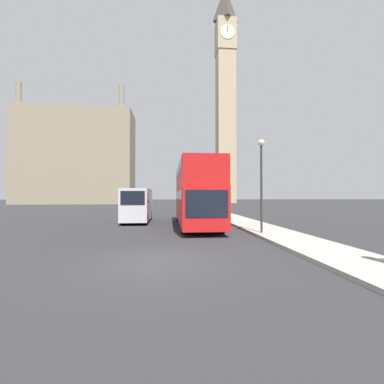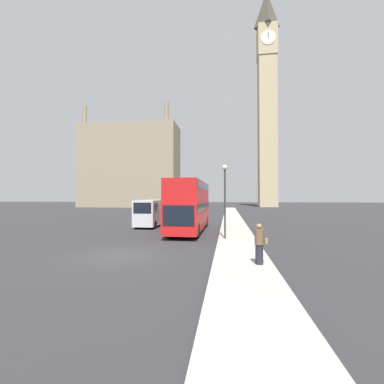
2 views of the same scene
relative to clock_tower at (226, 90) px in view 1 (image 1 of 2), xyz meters
name	(u,v)px [view 1 (image 1 of 2)]	position (x,y,z in m)	size (l,w,h in m)	color
ground_plane	(157,262)	(-18.25, -71.11, -35.80)	(300.00, 300.00, 0.00)	#28282B
sidewalk_strip	(338,255)	(-11.94, -71.11, -35.73)	(2.62, 120.00, 0.15)	#9E998E
clock_tower	(226,90)	(0.00, 0.00, 0.00)	(5.98, 6.15, 69.77)	tan
building_block_distant	(77,157)	(-43.11, -6.67, -23.04)	(30.17, 11.01, 31.06)	gray
red_double_decker_bus	(196,192)	(-15.94, -61.14, -33.35)	(2.54, 11.08, 4.39)	red
white_van	(138,204)	(-20.46, -58.11, -34.34)	(2.06, 5.94, 2.73)	silver
street_lamp	(261,170)	(-12.77, -65.89, -32.22)	(0.36, 0.36, 5.15)	#2D332D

